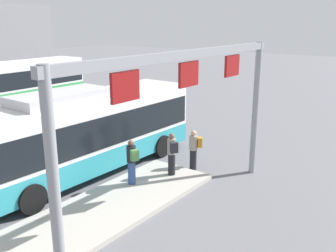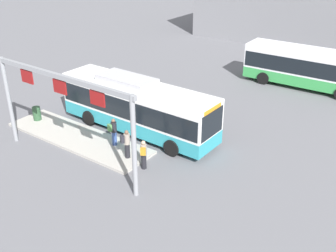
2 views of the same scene
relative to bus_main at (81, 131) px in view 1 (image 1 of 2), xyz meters
The scene contains 8 objects.
ground_plane 1.81m from the bus_main, ahead, with size 120.00×120.00×0.00m, color slate.
platform_curb 4.14m from the bus_main, 128.04° to the right, with size 10.00×2.80×0.16m, color #B2ADA3.
bus_main is the anchor object (origin of this frame).
bus_background_left 15.15m from the bus_main, 66.36° to the left, with size 10.19×2.89×3.10m.
person_boarding 4.58m from the bus_main, 46.48° to the right, with size 0.55×0.60×1.67m.
person_waiting_near 3.64m from the bus_main, 60.15° to the right, with size 0.55×0.60×1.67m.
person_waiting_mid 2.56m from the bus_main, 85.11° to the right, with size 0.46×0.59×1.67m.
platform_sign_gantry 5.67m from the bus_main, 95.03° to the right, with size 9.83×0.24×5.20m.
Camera 1 is at (-9.34, -11.21, 5.95)m, focal length 40.67 mm.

